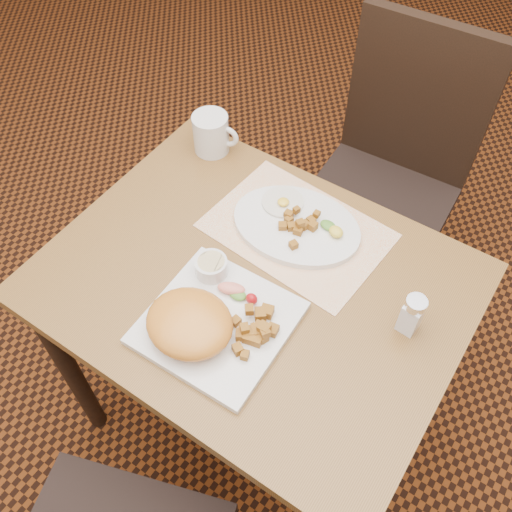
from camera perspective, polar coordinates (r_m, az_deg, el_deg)
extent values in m
plane|color=black|center=(1.91, -0.14, -15.32)|extent=(8.00, 8.00, 0.00)
cube|color=brown|center=(1.26, -0.20, -2.75)|extent=(0.90, 0.70, 0.03)
cylinder|color=black|center=(1.65, -18.10, -10.77)|extent=(0.05, 0.05, 0.71)
cylinder|color=black|center=(1.85, -5.25, 2.71)|extent=(0.05, 0.05, 0.71)
cylinder|color=black|center=(1.67, 17.47, -9.20)|extent=(0.05, 0.05, 0.71)
cylinder|color=black|center=(1.66, -16.02, -22.36)|extent=(0.04, 0.04, 0.42)
cube|color=black|center=(1.83, 11.87, 4.95)|extent=(0.44, 0.44, 0.05)
cylinder|color=black|center=(2.10, 17.20, 1.71)|extent=(0.04, 0.04, 0.42)
cylinder|color=black|center=(1.88, 13.47, -5.58)|extent=(0.04, 0.04, 0.42)
cylinder|color=black|center=(2.15, 8.38, 5.60)|extent=(0.04, 0.04, 0.42)
cylinder|color=black|center=(1.94, 3.77, -1.05)|extent=(0.04, 0.04, 0.42)
cube|color=black|center=(1.80, 15.95, 14.77)|extent=(0.42, 0.06, 0.50)
cube|color=white|center=(1.33, 4.11, 2.56)|extent=(0.42, 0.31, 0.00)
cube|color=silver|center=(1.18, -3.83, -6.69)|extent=(0.29, 0.29, 0.02)
ellipsoid|color=orange|center=(1.14, -6.67, -6.68)|extent=(0.18, 0.16, 0.07)
ellipsoid|color=orange|center=(1.14, -6.19, -8.55)|extent=(0.07, 0.06, 0.02)
ellipsoid|color=orange|center=(1.19, -7.97, -4.75)|extent=(0.07, 0.06, 0.02)
cylinder|color=silver|center=(1.23, -4.50, -1.06)|extent=(0.07, 0.07, 0.04)
cylinder|color=beige|center=(1.21, -4.51, -0.60)|extent=(0.06, 0.06, 0.01)
ellipsoid|color=#387223|center=(1.20, -1.86, -3.85)|extent=(0.04, 0.03, 0.01)
ellipsoid|color=red|center=(1.18, -0.44, -4.31)|extent=(0.03, 0.02, 0.03)
ellipsoid|color=#F28C72|center=(1.20, -2.49, -3.25)|extent=(0.07, 0.05, 0.02)
cylinder|color=white|center=(1.36, 2.69, 5.43)|extent=(0.10, 0.10, 0.01)
ellipsoid|color=yellow|center=(1.35, 2.74, 5.43)|extent=(0.03, 0.03, 0.01)
ellipsoid|color=#387223|center=(1.32, 7.23, 3.06)|extent=(0.04, 0.03, 0.01)
ellipsoid|color=yellow|center=(1.30, 8.01, 2.42)|extent=(0.04, 0.04, 0.02)
cube|color=white|center=(1.19, 15.21, -5.93)|extent=(0.04, 0.04, 0.08)
cylinder|color=silver|center=(1.15, 15.73, -4.62)|extent=(0.04, 0.04, 0.02)
cylinder|color=silver|center=(1.49, -4.54, 12.13)|extent=(0.09, 0.09, 0.10)
torus|color=silver|center=(1.48, -2.90, 11.84)|extent=(0.06, 0.03, 0.06)
cube|color=#A4681A|center=(1.14, -0.21, -7.63)|extent=(0.03, 0.03, 0.02)
cube|color=#A4681A|center=(1.15, -0.07, -7.38)|extent=(0.02, 0.02, 0.02)
cube|color=#A4681A|center=(1.14, 0.19, -7.51)|extent=(0.03, 0.03, 0.02)
cube|color=#A4681A|center=(1.13, 0.88, -7.60)|extent=(0.03, 0.03, 0.02)
cube|color=#A4681A|center=(1.15, -1.31, -7.50)|extent=(0.03, 0.03, 0.02)
cube|color=#A4681A|center=(1.14, -0.35, -7.77)|extent=(0.03, 0.03, 0.02)
cube|color=#A4681A|center=(1.14, -1.50, -7.87)|extent=(0.03, 0.03, 0.02)
cube|color=#A4681A|center=(1.17, 1.10, -5.57)|extent=(0.03, 0.03, 0.02)
cube|color=#A4681A|center=(1.14, -0.53, -8.22)|extent=(0.02, 0.02, 0.02)
cube|color=#A4681A|center=(1.14, 0.71, -8.18)|extent=(0.02, 0.02, 0.02)
cube|color=#A4681A|center=(1.14, -0.24, -7.73)|extent=(0.02, 0.02, 0.02)
cube|color=#A4681A|center=(1.14, -0.17, -7.61)|extent=(0.03, 0.03, 0.02)
cube|color=#A4681A|center=(1.14, -0.68, -8.11)|extent=(0.03, 0.03, 0.02)
cube|color=#A4681A|center=(1.15, -0.10, -7.67)|extent=(0.02, 0.02, 0.02)
cube|color=#A4681A|center=(1.16, 0.44, -5.85)|extent=(0.03, 0.03, 0.02)
cube|color=#A4681A|center=(1.13, 0.81, -7.24)|extent=(0.02, 0.02, 0.02)
cube|color=#A4681A|center=(1.14, 0.09, -8.39)|extent=(0.03, 0.03, 0.02)
cube|color=#A4681A|center=(1.15, 0.05, -7.30)|extent=(0.03, 0.03, 0.02)
cube|color=#A4681A|center=(1.15, 0.27, -7.05)|extent=(0.02, 0.02, 0.02)
cube|color=#A4681A|center=(1.15, 1.66, -7.39)|extent=(0.03, 0.03, 0.02)
cube|color=#A4681A|center=(1.16, -2.03, -6.51)|extent=(0.02, 0.02, 0.02)
cube|color=#A4681A|center=(1.15, -0.68, -5.38)|extent=(0.03, 0.03, 0.02)
cube|color=#A4681A|center=(1.13, -1.14, -7.25)|extent=(0.03, 0.03, 0.02)
cube|color=#A4681A|center=(1.13, -1.84, -9.29)|extent=(0.03, 0.03, 0.02)
cube|color=#A4681A|center=(1.12, -1.13, -9.88)|extent=(0.02, 0.02, 0.02)
cube|color=#A4681A|center=(1.32, 3.30, 3.62)|extent=(0.02, 0.02, 0.02)
cube|color=#A4681A|center=(1.30, 4.24, 2.56)|extent=(0.02, 0.02, 0.02)
cube|color=#A4681A|center=(1.31, 4.89, 3.12)|extent=(0.02, 0.02, 0.02)
cube|color=#A4681A|center=(1.33, 3.27, 4.14)|extent=(0.02, 0.02, 0.02)
cube|color=#A4681A|center=(1.31, 4.61, 3.22)|extent=(0.02, 0.02, 0.01)
cube|color=#A4681A|center=(1.29, 4.36, 3.20)|extent=(0.02, 0.02, 0.02)
cube|color=#A4681A|center=(1.30, 3.59, 2.95)|extent=(0.03, 0.03, 0.02)
cube|color=#A4681A|center=(1.31, 5.69, 3.01)|extent=(0.02, 0.02, 0.02)
cube|color=#A4681A|center=(1.32, 5.51, 3.50)|extent=(0.02, 0.02, 0.02)
cube|color=#A4681A|center=(1.32, 6.07, 4.20)|extent=(0.01, 0.02, 0.01)
cube|color=#A4681A|center=(1.29, 4.44, 3.25)|extent=(0.02, 0.02, 0.02)
cube|color=#A4681A|center=(1.32, 4.07, 4.61)|extent=(0.02, 0.02, 0.01)
cube|color=#A4681A|center=(1.27, 3.77, 1.12)|extent=(0.02, 0.02, 0.02)
cube|color=#A4681A|center=(1.31, 2.67, 3.02)|extent=(0.03, 0.03, 0.01)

